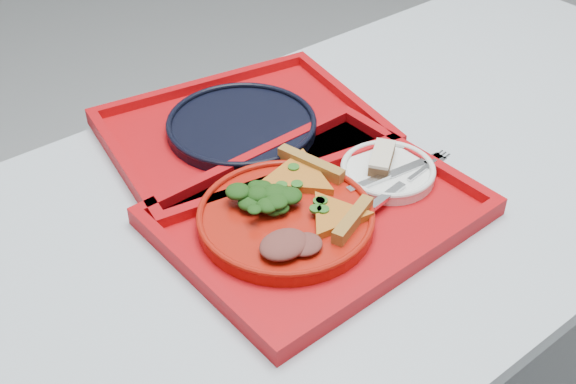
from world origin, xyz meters
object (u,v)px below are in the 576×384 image
(tray_main, at_px, (318,216))
(navy_plate, at_px, (242,127))
(tray_far, at_px, (242,134))
(dessert_bar, at_px, (382,158))
(dinner_plate, at_px, (286,220))

(tray_main, distance_m, navy_plate, 0.26)
(tray_far, distance_m, dessert_bar, 0.26)
(dinner_plate, xyz_separation_m, dessert_bar, (0.20, 0.01, 0.02))
(tray_main, xyz_separation_m, tray_far, (0.04, 0.25, 0.00))
(tray_main, distance_m, tray_far, 0.26)
(navy_plate, bearing_deg, tray_far, 0.00)
(dinner_plate, distance_m, navy_plate, 0.26)
(navy_plate, distance_m, dessert_bar, 0.26)
(tray_main, xyz_separation_m, dessert_bar, (0.15, 0.02, 0.03))
(dinner_plate, bearing_deg, navy_plate, 68.63)
(dinner_plate, relative_size, navy_plate, 1.00)
(tray_far, xyz_separation_m, dessert_bar, (0.11, -0.24, 0.03))
(tray_main, height_order, dessert_bar, dessert_bar)
(tray_main, bearing_deg, dinner_plate, 168.16)
(navy_plate, relative_size, dessert_bar, 3.18)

